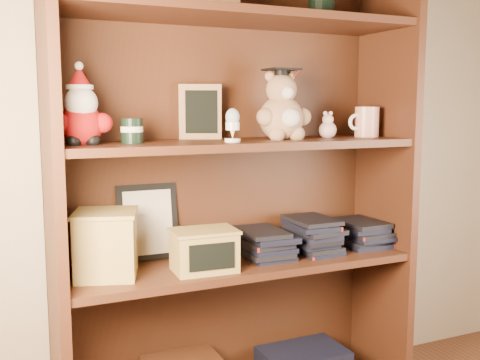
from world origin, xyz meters
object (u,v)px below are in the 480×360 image
object	(u,v)px
grad_teddy_bear	(282,112)
bookcase	(233,190)
teacher_mug	(366,122)
treats_box	(106,244)

from	to	relation	value
grad_teddy_bear	bookcase	bearing A→B (deg)	159.24
bookcase	teacher_mug	xyz separation A→B (m)	(0.50, -0.05, 0.22)
bookcase	grad_teddy_bear	bearing A→B (deg)	-20.76
teacher_mug	bookcase	bearing A→B (deg)	174.22
bookcase	grad_teddy_bear	size ratio (longest dim) A/B	6.64
bookcase	teacher_mug	world-z (taller)	bookcase
grad_teddy_bear	treats_box	size ratio (longest dim) A/B	1.05
grad_teddy_bear	teacher_mug	size ratio (longest dim) A/B	1.98
grad_teddy_bear	teacher_mug	bearing A→B (deg)	1.20
grad_teddy_bear	teacher_mug	world-z (taller)	grad_teddy_bear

